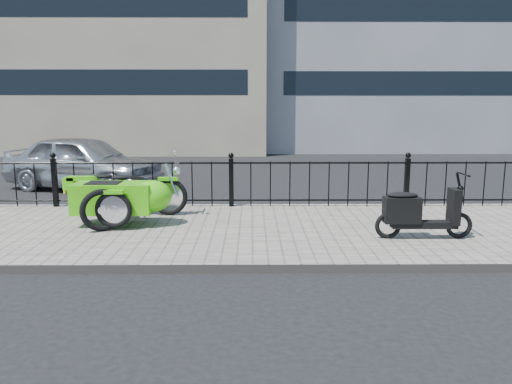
{
  "coord_description": "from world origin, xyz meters",
  "views": [
    {
      "loc": [
        0.41,
        -8.49,
        2.14
      ],
      "look_at": [
        0.48,
        -0.1,
        0.65
      ],
      "focal_mm": 35.0,
      "sensor_mm": 36.0,
      "label": 1
    }
  ],
  "objects_px": {
    "motorcycle_sidecar": "(126,196)",
    "spare_tire": "(102,210)",
    "sedan_car": "(83,162)",
    "scooter": "(417,213)"
  },
  "relations": [
    {
      "from": "spare_tire",
      "to": "sedan_car",
      "type": "xyz_separation_m",
      "value": [
        -1.84,
        4.69,
        0.22
      ]
    },
    {
      "from": "scooter",
      "to": "spare_tire",
      "type": "bearing_deg",
      "value": 174.55
    },
    {
      "from": "motorcycle_sidecar",
      "to": "spare_tire",
      "type": "distance_m",
      "value": 0.63
    },
    {
      "from": "scooter",
      "to": "sedan_car",
      "type": "relative_size",
      "value": 0.37
    },
    {
      "from": "sedan_car",
      "to": "scooter",
      "type": "bearing_deg",
      "value": -108.35
    },
    {
      "from": "motorcycle_sidecar",
      "to": "scooter",
      "type": "height_order",
      "value": "scooter"
    },
    {
      "from": "spare_tire",
      "to": "scooter",
      "type": "bearing_deg",
      "value": -5.45
    },
    {
      "from": "spare_tire",
      "to": "sedan_car",
      "type": "bearing_deg",
      "value": 111.41
    },
    {
      "from": "motorcycle_sidecar",
      "to": "spare_tire",
      "type": "height_order",
      "value": "motorcycle_sidecar"
    },
    {
      "from": "spare_tire",
      "to": "sedan_car",
      "type": "distance_m",
      "value": 5.04
    }
  ]
}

